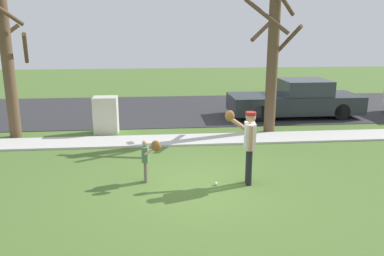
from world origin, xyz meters
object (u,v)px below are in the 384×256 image
at_px(parked_pickup_dark, 296,100).
at_px(street_tree_far, 8,65).
at_px(person_child, 148,154).
at_px(person_adult, 248,139).
at_px(street_tree_near, 273,58).
at_px(utility_cabinet, 106,115).
at_px(baseball, 216,184).

bearing_deg(parked_pickup_dark, street_tree_far, 11.82).
bearing_deg(person_child, parked_pickup_dark, 56.16).
relative_size(person_adult, street_tree_near, 0.35).
distance_m(street_tree_near, parked_pickup_dark, 3.49).
bearing_deg(street_tree_far, street_tree_near, -1.37).
bearing_deg(person_adult, person_child, 1.42).
distance_m(utility_cabinet, street_tree_near, 5.90).
height_order(person_adult, street_tree_near, street_tree_near).
xyz_separation_m(person_adult, street_tree_near, (1.84, 4.42, 1.48)).
height_order(baseball, street_tree_near, street_tree_near).
bearing_deg(parked_pickup_dark, utility_cabinet, 14.63).
relative_size(person_adult, person_child, 1.60).
height_order(utility_cabinet, street_tree_near, street_tree_near).
height_order(person_adult, baseball, person_adult).
bearing_deg(utility_cabinet, street_tree_far, -175.46).
bearing_deg(street_tree_near, parked_pickup_dark, 52.98).
xyz_separation_m(utility_cabinet, parked_pickup_dark, (7.34, 1.92, 0.05)).
bearing_deg(person_child, utility_cabinet, 116.15).
xyz_separation_m(baseball, street_tree_near, (2.55, 4.47, 2.50)).
bearing_deg(street_tree_far, parked_pickup_dark, 11.82).
xyz_separation_m(utility_cabinet, street_tree_far, (-2.92, -0.23, 1.73)).
height_order(baseball, utility_cabinet, utility_cabinet).
xyz_separation_m(street_tree_near, parked_pickup_dark, (1.77, 2.35, -1.86)).
bearing_deg(street_tree_near, utility_cabinet, 175.53).
bearing_deg(baseball, street_tree_far, 141.81).
bearing_deg(street_tree_far, baseball, -38.19).
height_order(person_child, baseball, person_child).
bearing_deg(person_child, baseball, -3.35).
height_order(baseball, street_tree_far, street_tree_far).
xyz_separation_m(person_adult, utility_cabinet, (-3.73, 4.86, -0.43)).
xyz_separation_m(utility_cabinet, street_tree_near, (5.57, -0.44, 1.91)).
relative_size(baseball, utility_cabinet, 0.06).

